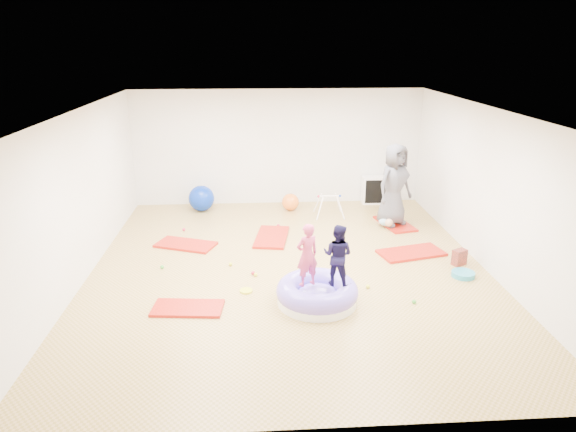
{
  "coord_description": "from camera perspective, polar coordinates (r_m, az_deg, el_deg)",
  "views": [
    {
      "loc": [
        -0.57,
        -8.35,
        3.87
      ],
      "look_at": [
        0.0,
        0.3,
        0.9
      ],
      "focal_mm": 32.0,
      "sensor_mm": 36.0,
      "label": 1
    }
  ],
  "objects": [
    {
      "name": "child_pink",
      "position": [
        7.72,
        2.15,
        -4.01
      ],
      "size": [
        0.43,
        0.37,
        0.99
      ],
      "primitive_type": "imported",
      "rotation": [
        0.0,
        0.0,
        3.56
      ],
      "color": "#CF3D6B",
      "rests_on": "inflatable_cushion"
    },
    {
      "name": "infant_play_gym",
      "position": [
        11.84,
        4.59,
        1.5
      ],
      "size": [
        0.67,
        0.63,
        0.51
      ],
      "rotation": [
        0.0,
        0.0,
        -0.26
      ],
      "color": "white",
      "rests_on": "ground"
    },
    {
      "name": "exercise_ball_orange",
      "position": [
        12.3,
        0.27,
        1.57
      ],
      "size": [
        0.41,
        0.41,
        0.41
      ],
      "primitive_type": "sphere",
      "color": "orange",
      "rests_on": "ground"
    },
    {
      "name": "ball_pit_balls",
      "position": [
        9.5,
        -1.29,
        -4.92
      ],
      "size": [
        4.19,
        3.66,
        0.07
      ],
      "color": "#C82342",
      "rests_on": "ground"
    },
    {
      "name": "adult_caregiver",
      "position": [
        11.27,
        11.72,
        3.43
      ],
      "size": [
        1.04,
        0.93,
        1.78
      ],
      "primitive_type": "imported",
      "rotation": [
        0.0,
        0.0,
        0.54
      ],
      "color": "#494A52",
      "rests_on": "gym_mat_rear_right"
    },
    {
      "name": "balance_disc",
      "position": [
        9.42,
        18.88,
        -6.14
      ],
      "size": [
        0.4,
        0.4,
        0.09
      ],
      "primitive_type": "cylinder",
      "color": "teal",
      "rests_on": "ground"
    },
    {
      "name": "child_navy",
      "position": [
        7.77,
        5.55,
        -4.01
      ],
      "size": [
        0.59,
        0.55,
        0.97
      ],
      "primitive_type": "imported",
      "rotation": [
        0.0,
        0.0,
        2.64
      ],
      "color": "black",
      "rests_on": "inflatable_cushion"
    },
    {
      "name": "exercise_ball_blue",
      "position": [
        12.41,
        -9.6,
        1.95
      ],
      "size": [
        0.61,
        0.61,
        0.61
      ],
      "primitive_type": "sphere",
      "color": "#0729A7",
      "rests_on": "ground"
    },
    {
      "name": "room",
      "position": [
        8.73,
        0.13,
        2.47
      ],
      "size": [
        7.01,
        8.01,
        2.81
      ],
      "color": "tan",
      "rests_on": "ground"
    },
    {
      "name": "yellow_toy",
      "position": [
        8.46,
        -4.68,
        -8.28
      ],
      "size": [
        0.21,
        0.21,
        0.03
      ],
      "primitive_type": "cylinder",
      "color": "yellow",
      "rests_on": "ground"
    },
    {
      "name": "inflatable_cushion",
      "position": [
        8.05,
        3.25,
        -8.59
      ],
      "size": [
        1.28,
        1.28,
        0.4
      ],
      "rotation": [
        0.0,
        0.0,
        0.07
      ],
      "color": "white",
      "rests_on": "ground"
    },
    {
      "name": "gym_mat_front_left",
      "position": [
        8.06,
        -11.08,
        -10.01
      ],
      "size": [
        1.11,
        0.63,
        0.04
      ],
      "primitive_type": "cube",
      "rotation": [
        0.0,
        0.0,
        -0.1
      ],
      "color": "red",
      "rests_on": "ground"
    },
    {
      "name": "gym_mat_rear_right",
      "position": [
        11.62,
        11.79,
        -0.84
      ],
      "size": [
        0.77,
        1.2,
        0.05
      ],
      "primitive_type": "cube",
      "rotation": [
        0.0,
        0.0,
        1.78
      ],
      "color": "red",
      "rests_on": "ground"
    },
    {
      "name": "infant",
      "position": [
        11.33,
        10.98,
        -0.6
      ],
      "size": [
        0.36,
        0.37,
        0.21
      ],
      "color": "#97C5E2",
      "rests_on": "gym_mat_rear_right"
    },
    {
      "name": "gym_mat_right",
      "position": [
        10.11,
        13.53,
        -4.0
      ],
      "size": [
        1.34,
        0.9,
        0.05
      ],
      "primitive_type": "cube",
      "rotation": [
        0.0,
        0.0,
        0.25
      ],
      "color": "red",
      "rests_on": "ground"
    },
    {
      "name": "backpack",
      "position": [
        9.84,
        18.51,
        -4.37
      ],
      "size": [
        0.3,
        0.25,
        0.29
      ],
      "primitive_type": "cube",
      "rotation": [
        0.0,
        0.0,
        0.48
      ],
      "color": "#B43121",
      "rests_on": "ground"
    },
    {
      "name": "cube_shelf",
      "position": [
        13.0,
        9.71,
        2.87
      ],
      "size": [
        0.68,
        0.34,
        0.68
      ],
      "color": "white",
      "rests_on": "ground"
    },
    {
      "name": "gym_mat_mid_left",
      "position": [
        10.42,
        -11.3,
        -3.13
      ],
      "size": [
        1.29,
        0.96,
        0.05
      ],
      "primitive_type": "cube",
      "rotation": [
        0.0,
        0.0,
        -0.37
      ],
      "color": "red",
      "rests_on": "ground"
    },
    {
      "name": "gym_mat_center_back",
      "position": [
        10.61,
        -1.82,
        -2.35
      ],
      "size": [
        0.81,
        1.32,
        0.05
      ],
      "primitive_type": "cube",
      "rotation": [
        0.0,
        0.0,
        1.41
      ],
      "color": "red",
      "rests_on": "ground"
    }
  ]
}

